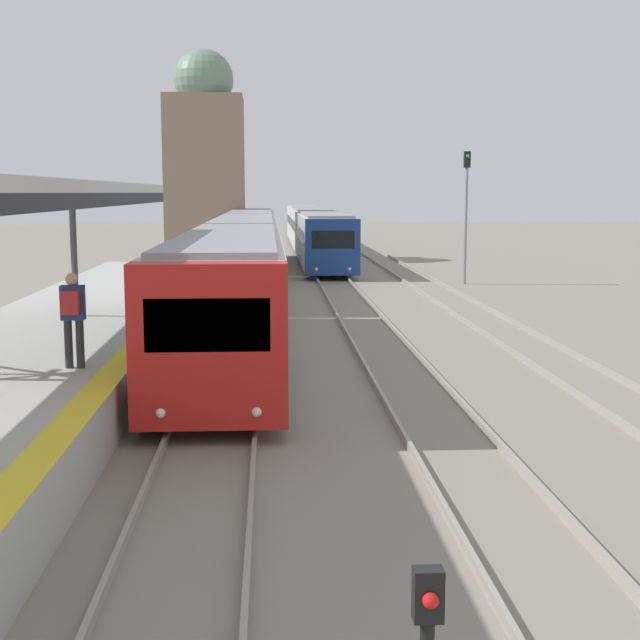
% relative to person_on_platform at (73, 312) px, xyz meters
% --- Properties ---
extents(person_on_platform, '(0.40, 0.40, 1.66)m').
position_rel_person_on_platform_xyz_m(person_on_platform, '(0.00, 0.00, 0.00)').
color(person_on_platform, '#2D2D33').
rests_on(person_on_platform, station_platform).
extents(train_near, '(2.55, 43.47, 3.05)m').
position_rel_person_on_platform_xyz_m(train_near, '(2.43, 20.12, -0.28)').
color(train_near, red).
rests_on(train_near, ground_plane).
extents(train_far, '(2.53, 39.74, 2.95)m').
position_rel_person_on_platform_xyz_m(train_far, '(6.30, 44.76, -0.33)').
color(train_far, navy).
rests_on(train_far, ground_plane).
extents(signal_mast_far, '(0.28, 0.29, 5.80)m').
position_rel_person_on_platform_xyz_m(signal_mast_far, '(12.05, 23.44, 1.62)').
color(signal_mast_far, gray).
rests_on(signal_mast_far, ground_plane).
extents(distant_domed_building, '(4.58, 4.58, 12.41)m').
position_rel_person_on_platform_xyz_m(distant_domed_building, '(-0.38, 38.96, 3.90)').
color(distant_domed_building, '#89705B').
rests_on(distant_domed_building, ground_plane).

